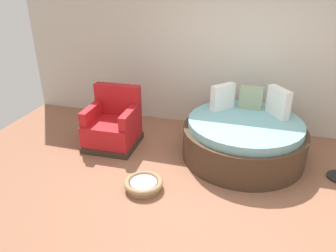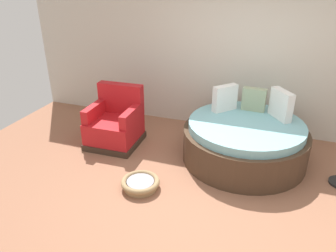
# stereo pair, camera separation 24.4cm
# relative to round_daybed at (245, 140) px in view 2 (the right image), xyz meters

# --- Properties ---
(ground_plane) EXTENTS (8.00, 8.00, 0.02)m
(ground_plane) POSITION_rel_round_daybed_xyz_m (-0.25, -1.04, -0.32)
(ground_plane) COLOR #936047
(back_wall) EXTENTS (8.00, 0.12, 2.86)m
(back_wall) POSITION_rel_round_daybed_xyz_m (-0.25, 1.09, 1.12)
(back_wall) COLOR beige
(back_wall) RESTS_ON ground_plane
(round_daybed) EXTENTS (1.82, 1.82, 1.04)m
(round_daybed) POSITION_rel_round_daybed_xyz_m (0.00, 0.00, 0.00)
(round_daybed) COLOR #473323
(round_daybed) RESTS_ON ground_plane
(red_armchair) EXTENTS (0.82, 0.82, 0.94)m
(red_armchair) POSITION_rel_round_daybed_xyz_m (-2.06, -0.17, 0.02)
(red_armchair) COLOR #38281E
(red_armchair) RESTS_ON ground_plane
(pet_basket) EXTENTS (0.51, 0.51, 0.13)m
(pet_basket) POSITION_rel_round_daybed_xyz_m (-1.17, -1.21, -0.24)
(pet_basket) COLOR #9E7F56
(pet_basket) RESTS_ON ground_plane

